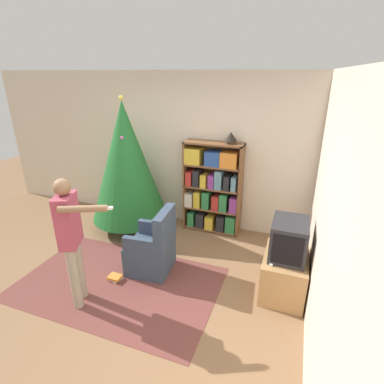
{
  "coord_description": "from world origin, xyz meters",
  "views": [
    {
      "loc": [
        1.72,
        -2.62,
        2.56
      ],
      "look_at": [
        0.42,
        0.92,
        1.05
      ],
      "focal_mm": 28.0,
      "sensor_mm": 36.0,
      "label": 1
    }
  ],
  "objects": [
    {
      "name": "wall_right",
      "position": [
        2.06,
        0.0,
        1.3
      ],
      "size": [
        0.1,
        8.0,
        2.6
      ],
      "color": "beige",
      "rests_on": "ground_plane"
    },
    {
      "name": "television",
      "position": [
        1.74,
        0.62,
        0.75
      ],
      "size": [
        0.4,
        0.53,
        0.46
      ],
      "color": "#28282D",
      "rests_on": "tv_stand"
    },
    {
      "name": "bookshelf",
      "position": [
        0.44,
        1.85,
        0.76
      ],
      "size": [
        0.96,
        0.31,
        1.54
      ],
      "color": "brown",
      "rests_on": "ground_plane"
    },
    {
      "name": "standing_person",
      "position": [
        -0.51,
        -0.39,
        0.92
      ],
      "size": [
        0.72,
        0.43,
        1.56
      ],
      "rotation": [
        0.0,
        0.0,
        -1.15
      ],
      "color": "#9E937F",
      "rests_on": "ground_plane"
    },
    {
      "name": "tv_stand",
      "position": [
        1.74,
        0.62,
        0.26
      ],
      "size": [
        0.51,
        0.75,
        0.52
      ],
      "color": "tan",
      "rests_on": "ground_plane"
    },
    {
      "name": "book_pile_near_tree",
      "position": [
        -0.38,
        1.01,
        0.04
      ],
      "size": [
        0.23,
        0.2,
        0.09
      ],
      "color": "beige",
      "rests_on": "ground_plane"
    },
    {
      "name": "area_rug",
      "position": [
        -0.27,
        0.03,
        0.0
      ],
      "size": [
        2.56,
        1.6,
        0.01
      ],
      "color": "brown",
      "rests_on": "ground_plane"
    },
    {
      "name": "table_lamp",
      "position": [
        0.71,
        1.86,
        1.64
      ],
      "size": [
        0.2,
        0.2,
        0.18
      ],
      "color": "#473828",
      "rests_on": "bookshelf"
    },
    {
      "name": "game_remote",
      "position": [
        1.58,
        0.39,
        0.53
      ],
      "size": [
        0.04,
        0.12,
        0.02
      ],
      "color": "white",
      "rests_on": "tv_stand"
    },
    {
      "name": "book_pile_by_chair",
      "position": [
        -0.35,
        0.08,
        0.03
      ],
      "size": [
        0.18,
        0.17,
        0.07
      ],
      "color": "beige",
      "rests_on": "ground_plane"
    },
    {
      "name": "wall_back",
      "position": [
        0.0,
        2.09,
        1.3
      ],
      "size": [
        8.0,
        0.1,
        2.6
      ],
      "color": "beige",
      "rests_on": "ground_plane"
    },
    {
      "name": "christmas_tree",
      "position": [
        -0.91,
        1.44,
        1.19
      ],
      "size": [
        1.27,
        1.27,
        2.24
      ],
      "color": "#4C3323",
      "rests_on": "ground_plane"
    },
    {
      "name": "ground_plane",
      "position": [
        0.0,
        0.0,
        0.0
      ],
      "size": [
        14.0,
        14.0,
        0.0
      ],
      "primitive_type": "plane",
      "color": "#846042"
    },
    {
      "name": "armchair",
      "position": [
        0.02,
        0.46,
        0.32
      ],
      "size": [
        0.62,
        0.61,
        0.92
      ],
      "rotation": [
        0.0,
        0.0,
        -1.48
      ],
      "color": "#334256",
      "rests_on": "ground_plane"
    }
  ]
}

